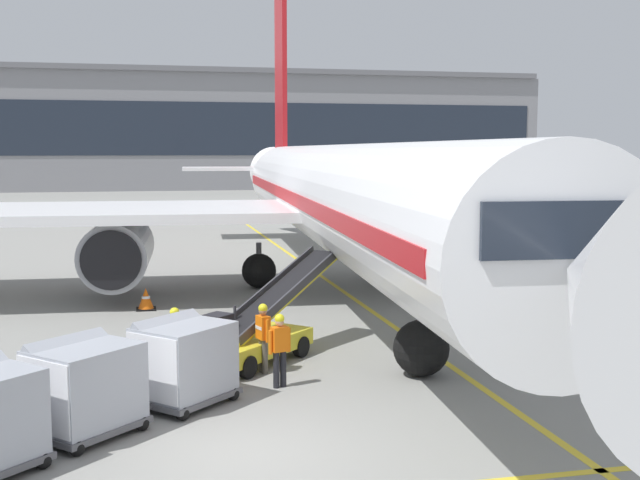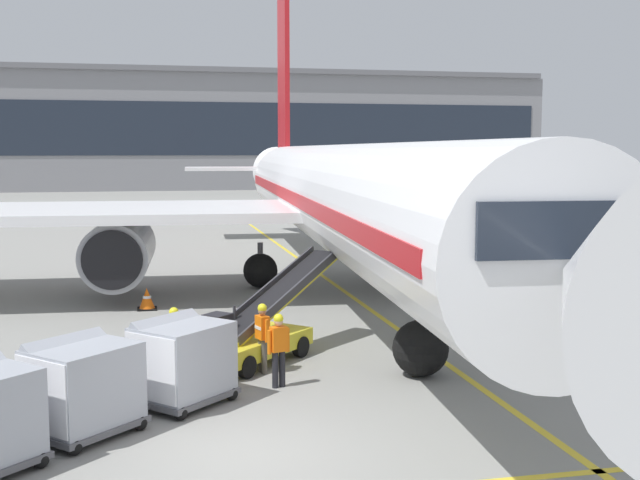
# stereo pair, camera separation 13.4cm
# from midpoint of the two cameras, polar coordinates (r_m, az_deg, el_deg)

# --- Properties ---
(ground_plane) EXTENTS (600.00, 600.00, 0.00)m
(ground_plane) POSITION_cam_midpoint_polar(r_m,az_deg,el_deg) (15.26, -5.59, -14.83)
(ground_plane) COLOR gray
(parked_airplane) EXTENTS (38.01, 48.18, 15.93)m
(parked_airplane) POSITION_cam_midpoint_polar(r_m,az_deg,el_deg) (31.45, 0.95, 3.07)
(parked_airplane) COLOR white
(parked_airplane) RESTS_ON ground
(belt_loader) EXTENTS (4.69, 4.76, 2.68)m
(belt_loader) POSITION_cam_midpoint_polar(r_m,az_deg,el_deg) (21.29, -4.60, -6.36)
(belt_loader) COLOR gold
(belt_loader) RESTS_ON ground
(baggage_cart_lead) EXTENTS (2.55, 2.54, 1.91)m
(baggage_cart_lead) POSITION_cam_midpoint_polar(r_m,az_deg,el_deg) (17.88, -9.93, -8.33)
(baggage_cart_lead) COLOR #515156
(baggage_cart_lead) RESTS_ON ground
(baggage_cart_second) EXTENTS (2.55, 2.54, 1.91)m
(baggage_cart_second) POSITION_cam_midpoint_polar(r_m,az_deg,el_deg) (16.44, -16.65, -9.83)
(baggage_cart_second) COLOR #515156
(baggage_cart_second) RESTS_ON ground
(ground_crew_by_loader) EXTENTS (0.44, 0.44, 1.74)m
(ground_crew_by_loader) POSITION_cam_midpoint_polar(r_m,az_deg,el_deg) (19.91, -10.41, -6.82)
(ground_crew_by_loader) COLOR #514C42
(ground_crew_by_loader) RESTS_ON ground
(ground_crew_by_carts) EXTENTS (0.35, 0.55, 1.74)m
(ground_crew_by_carts) POSITION_cam_midpoint_polar(r_m,az_deg,el_deg) (20.10, -4.24, -6.61)
(ground_crew_by_carts) COLOR #514C42
(ground_crew_by_carts) RESTS_ON ground
(ground_crew_marshaller) EXTENTS (0.55, 0.35, 1.74)m
(ground_crew_marshaller) POSITION_cam_midpoint_polar(r_m,az_deg,el_deg) (18.88, -3.08, -7.46)
(ground_crew_marshaller) COLOR black
(ground_crew_marshaller) RESTS_ON ground
(safety_cone_engine_keepout) EXTENTS (0.67, 0.67, 0.76)m
(safety_cone_engine_keepout) POSITION_cam_midpoint_polar(r_m,az_deg,el_deg) (28.62, -12.35, -4.11)
(safety_cone_engine_keepout) COLOR black
(safety_cone_engine_keepout) RESTS_ON ground
(apron_guidance_line_lead_in) EXTENTS (0.20, 110.00, 0.01)m
(apron_guidance_line_lead_in) POSITION_cam_midpoint_polar(r_m,az_deg,el_deg) (31.08, 1.76, -3.81)
(apron_guidance_line_lead_in) COLOR yellow
(apron_guidance_line_lead_in) RESTS_ON ground
(apron_guidance_line_stop_bar) EXTENTS (12.00, 0.20, 0.01)m
(apron_guidance_line_stop_bar) POSITION_cam_midpoint_polar(r_m,az_deg,el_deg) (15.09, 18.01, -15.36)
(apron_guidance_line_stop_bar) COLOR yellow
(apron_guidance_line_stop_bar) RESTS_ON ground
(terminal_building) EXTENTS (113.91, 21.73, 16.57)m
(terminal_building) POSITION_cam_midpoint_polar(r_m,az_deg,el_deg) (120.67, -12.48, 7.55)
(terminal_building) COLOR gray
(terminal_building) RESTS_ON ground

